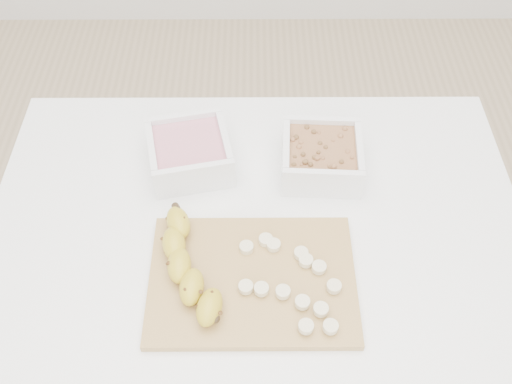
{
  "coord_description": "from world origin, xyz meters",
  "views": [
    {
      "loc": [
        -0.0,
        -0.61,
        1.61
      ],
      "look_at": [
        0.0,
        0.03,
        0.81
      ],
      "focal_mm": 40.0,
      "sensor_mm": 36.0,
      "label": 1
    }
  ],
  "objects_px": {
    "banana": "(189,267)",
    "bowl_yogurt": "(190,152)",
    "table": "(256,253)",
    "cutting_board": "(252,280)",
    "bowl_granola": "(321,156)"
  },
  "relations": [
    {
      "from": "table",
      "to": "cutting_board",
      "type": "distance_m",
      "value": 0.16
    },
    {
      "from": "banana",
      "to": "bowl_yogurt",
      "type": "bearing_deg",
      "value": 84.59
    },
    {
      "from": "banana",
      "to": "cutting_board",
      "type": "bearing_deg",
      "value": -14.24
    },
    {
      "from": "bowl_yogurt",
      "to": "bowl_granola",
      "type": "xyz_separation_m",
      "value": [
        0.26,
        -0.01,
        -0.0
      ]
    },
    {
      "from": "table",
      "to": "cutting_board",
      "type": "xyz_separation_m",
      "value": [
        -0.01,
        -0.12,
        0.1
      ]
    },
    {
      "from": "bowl_yogurt",
      "to": "bowl_granola",
      "type": "distance_m",
      "value": 0.26
    },
    {
      "from": "bowl_yogurt",
      "to": "banana",
      "type": "distance_m",
      "value": 0.26
    },
    {
      "from": "bowl_granola",
      "to": "banana",
      "type": "bearing_deg",
      "value": -134.04
    },
    {
      "from": "table",
      "to": "bowl_yogurt",
      "type": "distance_m",
      "value": 0.24
    },
    {
      "from": "table",
      "to": "banana",
      "type": "height_order",
      "value": "banana"
    },
    {
      "from": "table",
      "to": "bowl_yogurt",
      "type": "xyz_separation_m",
      "value": [
        -0.13,
        0.15,
        0.13
      ]
    },
    {
      "from": "table",
      "to": "cutting_board",
      "type": "relative_size",
      "value": 2.85
    },
    {
      "from": "cutting_board",
      "to": "table",
      "type": "bearing_deg",
      "value": 86.69
    },
    {
      "from": "table",
      "to": "banana",
      "type": "bearing_deg",
      "value": -135.49
    },
    {
      "from": "table",
      "to": "bowl_granola",
      "type": "height_order",
      "value": "bowl_granola"
    }
  ]
}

